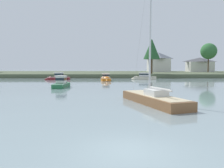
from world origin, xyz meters
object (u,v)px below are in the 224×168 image
(cruiser_green, at_px, (62,84))
(cruiser_cream, at_px, (143,78))
(sailboat_wood, at_px, (153,101))
(cruiser_orange, at_px, (106,79))
(cruiser_maroon, at_px, (56,78))

(cruiser_green, height_order, cruiser_cream, cruiser_green)
(sailboat_wood, relative_size, cruiser_green, 2.27)
(sailboat_wood, xyz_separation_m, cruiser_green, (-12.99, 17.78, 0.14))
(sailboat_wood, relative_size, cruiser_orange, 2.11)
(cruiser_maroon, xyz_separation_m, sailboat_wood, (19.44, -39.13, -0.19))
(cruiser_maroon, height_order, cruiser_green, cruiser_maroon)
(sailboat_wood, xyz_separation_m, cruiser_cream, (4.03, 40.85, 0.15))
(cruiser_orange, bearing_deg, cruiser_cream, 29.32)
(cruiser_green, bearing_deg, cruiser_cream, 53.58)
(cruiser_maroon, relative_size, cruiser_cream, 0.99)
(cruiser_cream, xyz_separation_m, cruiser_orange, (-9.96, -5.59, -0.05))
(cruiser_orange, bearing_deg, sailboat_wood, -80.46)
(cruiser_maroon, distance_m, cruiser_orange, 14.06)
(cruiser_green, distance_m, cruiser_cream, 28.66)
(cruiser_maroon, height_order, sailboat_wood, sailboat_wood)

